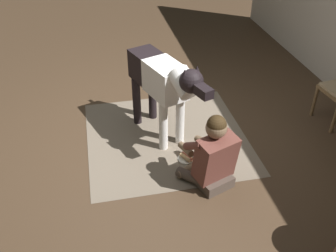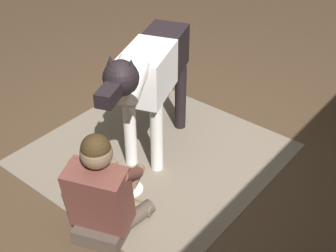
# 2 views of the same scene
# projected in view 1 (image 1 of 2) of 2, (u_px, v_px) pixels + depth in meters

# --- Properties ---
(ground_plane) EXTENTS (12.97, 12.97, 0.00)m
(ground_plane) POSITION_uv_depth(u_px,v_px,m) (158.00, 132.00, 4.75)
(ground_plane) COLOR #493524
(area_rug) EXTENTS (1.89, 1.93, 0.01)m
(area_rug) POSITION_uv_depth(u_px,v_px,m) (166.00, 137.00, 4.68)
(area_rug) COLOR #756857
(area_rug) RESTS_ON ground
(person_sitting_on_floor) EXTENTS (0.70, 0.61, 0.85)m
(person_sitting_on_floor) POSITION_uv_depth(u_px,v_px,m) (212.00, 156.00, 3.83)
(person_sitting_on_floor) COLOR #4D3F36
(person_sitting_on_floor) RESTS_ON ground
(large_dog) EXTENTS (1.49, 0.68, 1.17)m
(large_dog) POSITION_uv_depth(u_px,v_px,m) (163.00, 81.00, 4.23)
(large_dog) COLOR white
(large_dog) RESTS_ON ground
(hot_dog_on_plate) EXTENTS (0.21, 0.21, 0.06)m
(hot_dog_on_plate) POSITION_uv_depth(u_px,v_px,m) (187.00, 157.00, 4.31)
(hot_dog_on_plate) COLOR white
(hot_dog_on_plate) RESTS_ON ground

